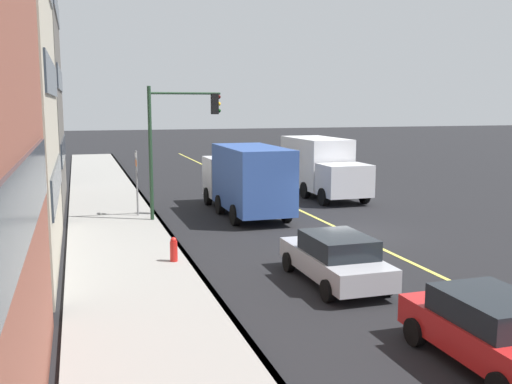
# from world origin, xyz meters

# --- Properties ---
(ground) EXTENTS (200.00, 200.00, 0.00)m
(ground) POSITION_xyz_m (0.00, 0.00, 0.00)
(ground) COLOR black
(sidewalk_slab) EXTENTS (80.00, 3.91, 0.15)m
(sidewalk_slab) POSITION_xyz_m (0.00, 8.82, 0.07)
(sidewalk_slab) COLOR gray
(sidewalk_slab) RESTS_ON ground
(curb_edge) EXTENTS (80.00, 0.16, 0.15)m
(curb_edge) POSITION_xyz_m (0.00, 6.94, 0.07)
(curb_edge) COLOR slate
(curb_edge) RESTS_ON ground
(lane_stripe_center) EXTENTS (80.00, 0.16, 0.01)m
(lane_stripe_center) POSITION_xyz_m (0.00, 0.00, 0.01)
(lane_stripe_center) COLOR #D8CC4C
(lane_stripe_center) RESTS_ON ground
(car_red) EXTENTS (4.02, 1.93, 1.45)m
(car_red) POSITION_xyz_m (-11.77, 2.68, 0.76)
(car_red) COLOR red
(car_red) RESTS_ON ground
(car_silver) EXTENTS (4.45, 1.93, 1.46)m
(car_silver) POSITION_xyz_m (-5.94, 3.32, 0.75)
(car_silver) COLOR #A8AAB2
(car_silver) RESTS_ON ground
(truck_white) EXTENTS (7.38, 2.61, 3.24)m
(truck_white) POSITION_xyz_m (9.21, -2.81, 1.69)
(truck_white) COLOR silver
(truck_white) RESTS_ON ground
(truck_blue) EXTENTS (7.82, 2.61, 3.24)m
(truck_blue) POSITION_xyz_m (5.04, 2.78, 1.72)
(truck_blue) COLOR silver
(truck_blue) RESTS_ON ground
(traffic_light_mast) EXTENTS (0.28, 3.20, 5.89)m
(traffic_light_mast) POSITION_xyz_m (4.34, 6.12, 3.99)
(traffic_light_mast) COLOR #1E3823
(traffic_light_mast) RESTS_ON ground
(street_sign_post) EXTENTS (0.60, 0.08, 3.08)m
(street_sign_post) POSITION_xyz_m (5.52, 7.77, 1.81)
(street_sign_post) COLOR slate
(street_sign_post) RESTS_ON ground
(fire_hydrant) EXTENTS (0.24, 0.24, 0.94)m
(fire_hydrant) POSITION_xyz_m (-2.73, 7.46, 0.47)
(fire_hydrant) COLOR red
(fire_hydrant) RESTS_ON ground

